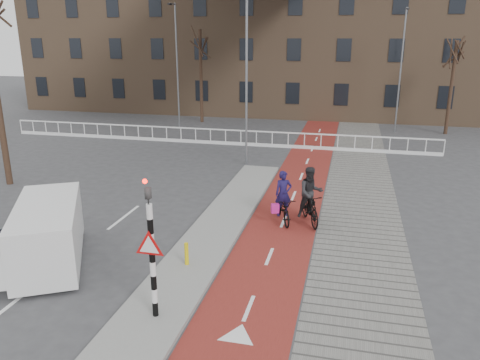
# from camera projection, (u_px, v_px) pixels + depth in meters

# --- Properties ---
(ground) EXTENTS (120.00, 120.00, 0.00)m
(ground) POSITION_uv_depth(u_px,v_px,m) (204.00, 282.00, 13.14)
(ground) COLOR #38383A
(ground) RESTS_ON ground
(bike_lane) EXTENTS (2.50, 60.00, 0.01)m
(bike_lane) POSITION_uv_depth(u_px,v_px,m) (299.00, 182.00, 22.09)
(bike_lane) COLOR maroon
(bike_lane) RESTS_ON ground
(sidewalk) EXTENTS (3.00, 60.00, 0.01)m
(sidewalk) POSITION_uv_depth(u_px,v_px,m) (360.00, 187.00, 21.47)
(sidewalk) COLOR slate
(sidewalk) RESTS_ON ground
(curb_island) EXTENTS (1.80, 16.00, 0.12)m
(curb_island) POSITION_uv_depth(u_px,v_px,m) (219.00, 225.00, 16.99)
(curb_island) COLOR gray
(curb_island) RESTS_ON ground
(traffic_signal) EXTENTS (0.80, 0.80, 3.68)m
(traffic_signal) POSITION_uv_depth(u_px,v_px,m) (151.00, 245.00, 10.81)
(traffic_signal) COLOR black
(traffic_signal) RESTS_ON curb_island
(bollard) EXTENTS (0.12, 0.12, 0.68)m
(bollard) POSITION_uv_depth(u_px,v_px,m) (187.00, 254.00, 13.82)
(bollard) COLOR yellow
(bollard) RESTS_ON curb_island
(cyclist_near) EXTENTS (1.32, 1.97, 1.94)m
(cyclist_near) POSITION_uv_depth(u_px,v_px,m) (283.00, 205.00, 17.23)
(cyclist_near) COLOR black
(cyclist_near) RESTS_ON bike_lane
(cyclist_far) EXTENTS (1.28, 2.08, 2.14)m
(cyclist_far) POSITION_uv_depth(u_px,v_px,m) (310.00, 200.00, 17.02)
(cyclist_far) COLOR black
(cyclist_far) RESTS_ON bike_lane
(van) EXTENTS (3.63, 4.61, 1.86)m
(van) POSITION_uv_depth(u_px,v_px,m) (48.00, 233.00, 14.01)
(van) COLOR silver
(van) RESTS_ON ground
(railing) EXTENTS (28.00, 0.10, 0.99)m
(railing) POSITION_uv_depth(u_px,v_px,m) (211.00, 139.00, 29.96)
(railing) COLOR silver
(railing) RESTS_ON ground
(townhouse_row) EXTENTS (46.00, 10.00, 15.90)m
(townhouse_row) POSITION_uv_depth(u_px,v_px,m) (280.00, 22.00, 41.24)
(townhouse_row) COLOR #7F6047
(townhouse_row) RESTS_ON ground
(tree_mid) EXTENTS (0.25, 0.25, 7.13)m
(tree_mid) POSITION_uv_depth(u_px,v_px,m) (201.00, 77.00, 36.70)
(tree_mid) COLOR black
(tree_mid) RESTS_ON ground
(tree_right) EXTENTS (0.25, 0.25, 6.37)m
(tree_right) POSITION_uv_depth(u_px,v_px,m) (451.00, 88.00, 32.16)
(tree_right) COLOR black
(tree_right) RESTS_ON ground
(streetlight_near) EXTENTS (0.12, 0.12, 8.46)m
(streetlight_near) POSITION_uv_depth(u_px,v_px,m) (247.00, 85.00, 23.99)
(streetlight_near) COLOR slate
(streetlight_near) RESTS_ON ground
(streetlight_left) EXTENTS (0.12, 0.12, 8.83)m
(streetlight_left) POSITION_uv_depth(u_px,v_px,m) (177.00, 68.00, 33.68)
(streetlight_left) COLOR slate
(streetlight_left) RESTS_ON ground
(streetlight_right) EXTENTS (0.12, 0.12, 8.49)m
(streetlight_right) POSITION_uv_depth(u_px,v_px,m) (400.00, 72.00, 32.62)
(streetlight_right) COLOR slate
(streetlight_right) RESTS_ON ground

